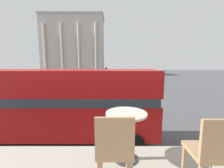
% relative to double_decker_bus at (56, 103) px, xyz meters
% --- Properties ---
extents(double_decker_bus, '(11.40, 2.66, 4.25)m').
position_rel_double_decker_bus_xyz_m(double_decker_bus, '(0.00, 0.00, 0.00)').
color(double_decker_bus, black).
rests_on(double_decker_bus, ground_plane).
extents(cafe_dining_table, '(0.60, 0.60, 0.73)m').
position_rel_double_decker_bus_xyz_m(cafe_dining_table, '(3.40, -6.23, 1.34)').
color(cafe_dining_table, '#2D2D30').
rests_on(cafe_dining_table, cafe_floor_slab).
extents(cafe_chair_0, '(0.40, 0.40, 0.91)m').
position_rel_double_decker_bus_xyz_m(cafe_chair_0, '(3.22, -6.79, 1.32)').
color(cafe_chair_0, '#A87F56').
rests_on(cafe_chair_0, cafe_floor_slab).
extents(cafe_chair_1, '(0.40, 0.40, 0.91)m').
position_rel_double_decker_bus_xyz_m(cafe_chair_1, '(4.25, -6.85, 1.32)').
color(cafe_chair_1, '#A87F56').
rests_on(cafe_chair_1, cafe_floor_slab).
extents(plaza_building_left, '(23.48, 11.77, 22.47)m').
position_rel_double_decker_bus_xyz_m(plaza_building_left, '(-11.71, 52.02, 8.85)').
color(plaza_building_left, '#BCB2A8').
rests_on(plaza_building_left, ground_plane).
extents(traffic_light_near, '(0.42, 0.24, 3.75)m').
position_rel_double_decker_bus_xyz_m(traffic_light_near, '(-2.79, 4.55, 0.07)').
color(traffic_light_near, black).
rests_on(traffic_light_near, ground_plane).
extents(traffic_light_mid, '(0.42, 0.24, 3.44)m').
position_rel_double_decker_bus_xyz_m(traffic_light_mid, '(-0.51, 11.93, -0.11)').
color(traffic_light_mid, black).
rests_on(traffic_light_mid, ground_plane).
extents(traffic_light_far, '(0.42, 0.24, 3.93)m').
position_rel_double_decker_bus_xyz_m(traffic_light_far, '(2.08, 18.50, 0.18)').
color(traffic_light_far, black).
rests_on(traffic_light_far, ground_plane).
extents(pedestrian_red, '(0.32, 0.32, 1.72)m').
position_rel_double_decker_bus_xyz_m(pedestrian_red, '(-1.08, 27.24, -1.39)').
color(pedestrian_red, '#282B33').
rests_on(pedestrian_red, ground_plane).
extents(pedestrian_black, '(0.32, 0.32, 1.72)m').
position_rel_double_decker_bus_xyz_m(pedestrian_black, '(-2.02, 12.16, -1.39)').
color(pedestrian_black, '#282B33').
rests_on(pedestrian_black, ground_plane).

